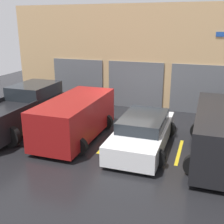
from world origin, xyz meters
TOP-DOWN VIEW (x-y plane):
  - ground_plane at (0.00, 0.00)m, footprint 28.00×28.00m
  - shophouse_building at (-0.01, 3.29)m, footprint 15.01×0.68m
  - pickup_truck at (-4.17, -1.80)m, footprint 2.44×5.09m
  - sedan_white at (1.39, -2.03)m, footprint 2.18×4.43m
  - sedan_side at (4.17, -2.05)m, footprint 2.28×4.95m
  - van_right at (-1.39, -2.05)m, footprint 2.21×4.46m
  - parking_stripe_left at (-2.78, -2.06)m, footprint 0.12×2.20m
  - parking_stripe_centre at (-0.00, -2.06)m, footprint 0.12×2.20m
  - parking_stripe_right at (2.78, -2.06)m, footprint 0.12×2.20m

SIDE VIEW (x-z plane):
  - ground_plane at x=0.00m, z-range 0.00..0.00m
  - parking_stripe_left at x=-2.78m, z-range 0.00..0.01m
  - parking_stripe_centre at x=0.00m, z-range 0.00..0.01m
  - parking_stripe_right at x=2.78m, z-range 0.00..0.01m
  - sedan_white at x=1.39m, z-range -0.03..1.20m
  - pickup_truck at x=-4.17m, z-range -0.04..1.74m
  - van_right at x=-1.39m, z-range 0.06..1.72m
  - sedan_side at x=4.17m, z-range 0.07..1.79m
  - shophouse_building at x=-0.01m, z-range -0.05..5.42m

